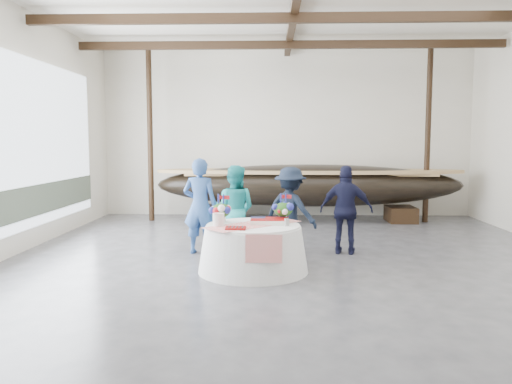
{
  "coord_description": "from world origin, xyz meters",
  "views": [
    {
      "loc": [
        -0.39,
        -7.77,
        2.03
      ],
      "look_at": [
        -0.69,
        1.3,
        1.11
      ],
      "focal_mm": 35.0,
      "sensor_mm": 36.0,
      "label": 1
    }
  ],
  "objects": [
    {
      "name": "wall_back",
      "position": [
        0.0,
        6.0,
        2.25
      ],
      "size": [
        10.0,
        0.02,
        4.5
      ],
      "primitive_type": "cube",
      "color": "silver",
      "rests_on": "ground"
    },
    {
      "name": "pavilion_structure",
      "position": [
        0.0,
        0.83,
        4.0
      ],
      "size": [
        9.8,
        11.76,
        4.5
      ],
      "color": "black",
      "rests_on": "ground"
    },
    {
      "name": "guest_woman_teal",
      "position": [
        -1.08,
        1.16,
        0.8
      ],
      "size": [
        0.88,
        0.75,
        1.61
      ],
      "primitive_type": "imported",
      "rotation": [
        0.0,
        0.0,
        2.95
      ],
      "color": "teal",
      "rests_on": "ground"
    },
    {
      "name": "open_bay",
      "position": [
        -4.95,
        1.0,
        1.83
      ],
      "size": [
        0.03,
        7.0,
        3.2
      ],
      "color": "silver",
      "rests_on": "ground"
    },
    {
      "name": "floor",
      "position": [
        0.0,
        0.0,
        0.0
      ],
      "size": [
        10.0,
        12.0,
        0.01
      ],
      "primitive_type": "cube",
      "color": "#3D3D42",
      "rests_on": "ground"
    },
    {
      "name": "guest_man_right",
      "position": [
        0.95,
        1.19,
        0.8
      ],
      "size": [
        1.0,
        0.57,
        1.61
      ],
      "primitive_type": "imported",
      "rotation": [
        0.0,
        0.0,
        2.94
      ],
      "color": "black",
      "rests_on": "ground"
    },
    {
      "name": "wall_front",
      "position": [
        0.0,
        -6.0,
        2.25
      ],
      "size": [
        10.0,
        0.02,
        4.5
      ],
      "primitive_type": "cube",
      "color": "silver",
      "rests_on": "ground"
    },
    {
      "name": "longboat_display",
      "position": [
        0.56,
        4.89,
        0.93
      ],
      "size": [
        7.77,
        1.55,
        1.46
      ],
      "color": "black",
      "rests_on": "ground"
    },
    {
      "name": "guest_woman_blue",
      "position": [
        -1.69,
        1.13,
        0.87
      ],
      "size": [
        0.69,
        0.52,
        1.74
      ],
      "primitive_type": "imported",
      "rotation": [
        0.0,
        0.0,
        2.97
      ],
      "color": "#2A4C87",
      "rests_on": "ground"
    },
    {
      "name": "guest_man_left",
      "position": [
        -0.06,
        1.19,
        0.79
      ],
      "size": [
        1.17,
        1.04,
        1.58
      ],
      "primitive_type": "imported",
      "rotation": [
        0.0,
        0.0,
        2.58
      ],
      "color": "black",
      "rests_on": "ground"
    },
    {
      "name": "banquet_table",
      "position": [
        -0.69,
        -0.1,
        0.37
      ],
      "size": [
        1.72,
        1.72,
        0.74
      ],
      "color": "silver",
      "rests_on": "ground"
    },
    {
      "name": "tabletop_items",
      "position": [
        -0.72,
        0.05,
        0.89
      ],
      "size": [
        1.54,
        1.48,
        0.4
      ],
      "color": "red",
      "rests_on": "banquet_table"
    }
  ]
}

